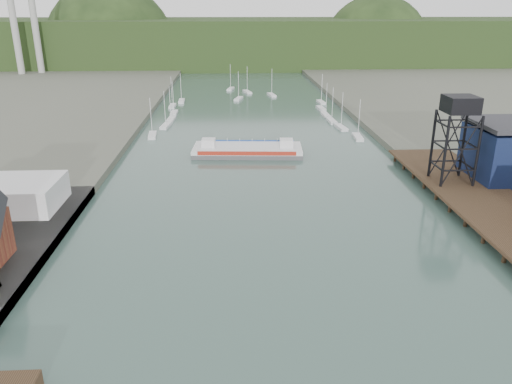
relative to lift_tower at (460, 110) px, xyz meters
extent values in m
cube|color=black|center=(2.00, -13.00, -13.75)|extent=(14.00, 70.00, 0.50)
cylinder|color=black|center=(-4.00, -13.00, -14.85)|extent=(0.60, 0.60, 2.20)
cube|color=silver|center=(-79.00, -8.00, -11.80)|extent=(18.00, 12.00, 4.50)
cylinder|color=black|center=(-3.00, -3.00, -7.00)|extent=(0.50, 0.50, 13.00)
cylinder|color=black|center=(3.00, -3.00, -7.00)|extent=(0.50, 0.50, 13.00)
cylinder|color=black|center=(-3.00, 3.00, -7.00)|extent=(0.50, 0.50, 13.00)
cylinder|color=black|center=(3.00, 3.00, -7.00)|extent=(0.50, 0.50, 13.00)
cube|color=black|center=(0.00, 0.00, 1.00)|extent=(5.50, 5.50, 3.00)
cube|color=silver|center=(-62.54, 45.89, -15.30)|extent=(2.67, 7.65, 0.90)
cube|color=silver|center=(-60.28, 57.30, -15.30)|extent=(2.81, 7.67, 0.90)
cube|color=silver|center=(-59.71, 66.17, -15.30)|extent=(2.35, 7.59, 0.90)
cube|color=silver|center=(-59.81, 76.09, -15.30)|extent=(2.01, 7.50, 0.90)
cube|color=silver|center=(-61.64, 88.33, -15.30)|extent=(2.00, 7.50, 0.90)
cube|color=silver|center=(-59.32, 98.17, -15.30)|extent=(2.16, 7.54, 0.90)
cube|color=silver|center=(-7.44, 41.03, -15.30)|extent=(2.53, 7.62, 0.90)
cube|color=silver|center=(-9.54, 52.51, -15.30)|extent=(2.76, 7.67, 0.90)
cube|color=silver|center=(-10.54, 61.29, -15.30)|extent=(2.22, 7.56, 0.90)
cube|color=silver|center=(-10.73, 70.28, -15.30)|extent=(2.18, 7.54, 0.90)
cube|color=silver|center=(-10.33, 81.38, -15.30)|extent=(2.46, 7.61, 0.90)
cube|color=silver|center=(-8.22, 92.99, -15.30)|extent=(2.48, 7.61, 0.90)
cube|color=silver|center=(-38.16, 102.00, -15.30)|extent=(3.78, 7.76, 0.90)
cube|color=silver|center=(-24.96, 110.00, -15.30)|extent=(3.31, 7.74, 0.90)
cube|color=silver|center=(-34.34, 118.00, -15.30)|extent=(3.76, 7.76, 0.90)
cube|color=silver|center=(-41.11, 126.00, -15.30)|extent=(3.40, 7.74, 0.90)
cylinder|color=#9E9E99|center=(-145.00, 172.00, 14.35)|extent=(3.20, 3.20, 60.00)
cylinder|color=#9E9E99|center=(-137.00, 177.00, 14.35)|extent=(3.20, 3.20, 60.00)
cube|color=black|center=(-35.00, 242.00, -3.65)|extent=(500.00, 120.00, 28.00)
sphere|color=black|center=(-115.00, 242.00, -7.65)|extent=(80.00, 80.00, 80.00)
sphere|color=black|center=(55.00, 252.00, -9.65)|extent=(70.00, 70.00, 70.00)
cube|color=#4D4D4F|center=(-37.40, 27.57, -15.13)|extent=(26.30, 11.93, 1.03)
cube|color=silver|center=(-37.40, 27.57, -14.21)|extent=(26.30, 11.93, 0.82)
cube|color=#A72113|center=(-37.74, 22.39, -14.00)|extent=(22.56, 1.63, 0.92)
cube|color=navy|center=(-37.06, 32.75, -14.00)|extent=(22.56, 1.63, 0.92)
cube|color=silver|center=(-46.63, 28.17, -12.98)|extent=(3.28, 3.28, 2.05)
cube|color=silver|center=(-28.17, 26.97, -12.98)|extent=(3.28, 3.28, 2.05)
camera|label=1|loc=(-41.19, -87.18, 17.40)|focal=35.00mm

